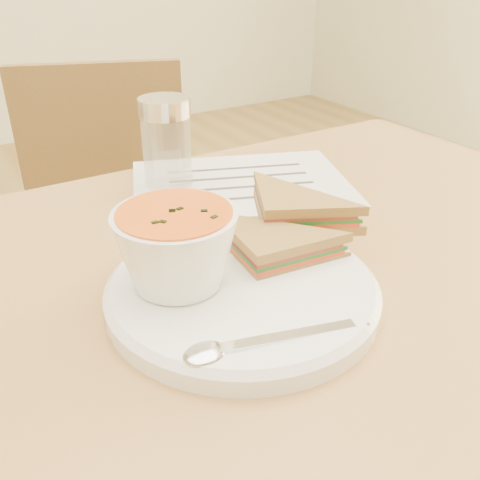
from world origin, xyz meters
TOP-DOWN VIEW (x-y plane):
  - chair_far at (0.04, 0.64)m, footprint 0.47×0.47m
  - plate at (-0.03, -0.01)m, footprint 0.29×0.29m
  - soup_bowl at (-0.08, 0.01)m, footprint 0.13×0.13m
  - sandwich_half_a at (-0.02, -0.02)m, footprint 0.11×0.11m
  - sandwich_half_b at (0.02, 0.03)m, footprint 0.14×0.14m
  - spoon at (-0.06, -0.10)m, footprint 0.18×0.08m
  - paper_menu at (0.11, 0.22)m, footprint 0.35×0.30m
  - condiment_shaker at (0.02, 0.26)m, footprint 0.08×0.08m

SIDE VIEW (x-z plane):
  - chair_far at x=0.04m, z-range 0.00..0.82m
  - paper_menu at x=0.11m, z-range 0.75..0.75m
  - plate at x=-0.03m, z-range 0.75..0.77m
  - spoon at x=-0.06m, z-range 0.77..0.78m
  - sandwich_half_a at x=-0.02m, z-range 0.77..0.80m
  - sandwich_half_b at x=0.02m, z-range 0.78..0.81m
  - soup_bowl at x=-0.08m, z-range 0.77..0.84m
  - condiment_shaker at x=0.02m, z-range 0.75..0.87m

